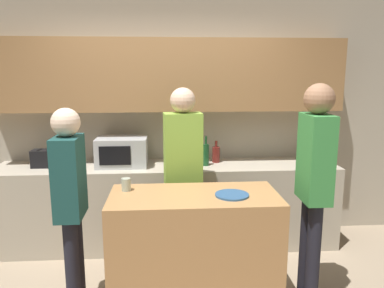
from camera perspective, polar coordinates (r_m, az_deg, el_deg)
back_wall at (r=4.14m, az=-3.93°, el=6.46°), size 6.40×0.40×2.70m
back_counter at (r=4.11m, az=-3.72°, el=-9.23°), size 3.60×0.62×0.89m
kitchen_island at (r=3.10m, az=0.34°, el=-15.80°), size 1.32×0.62×0.93m
microwave at (r=3.99m, az=-10.61°, el=-1.15°), size 0.52×0.39×0.30m
toaster at (r=4.17m, az=-21.47°, el=-2.04°), size 0.26×0.16×0.18m
potted_plant at (r=4.23m, az=16.92°, el=-0.09°), size 0.14×0.14×0.39m
bottle_0 at (r=4.00m, az=0.62°, el=-1.71°), size 0.07×0.07×0.25m
bottle_1 at (r=3.93m, az=2.12°, el=-1.58°), size 0.07×0.07×0.32m
bottle_2 at (r=4.08m, az=3.68°, el=-1.54°), size 0.08×0.08×0.24m
plate_on_island at (r=2.91m, az=6.11°, el=-7.72°), size 0.26×0.26×0.01m
cup_0 at (r=3.04m, az=-10.01°, el=-6.10°), size 0.07×0.07×0.10m
person_left at (r=3.08m, az=18.15°, el=-4.48°), size 0.23×0.34×1.78m
person_center at (r=2.99m, az=-18.05°, el=-7.35°), size 0.21×0.34×1.60m
person_right at (r=3.44m, az=-1.38°, el=-2.97°), size 0.36×0.23×1.72m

